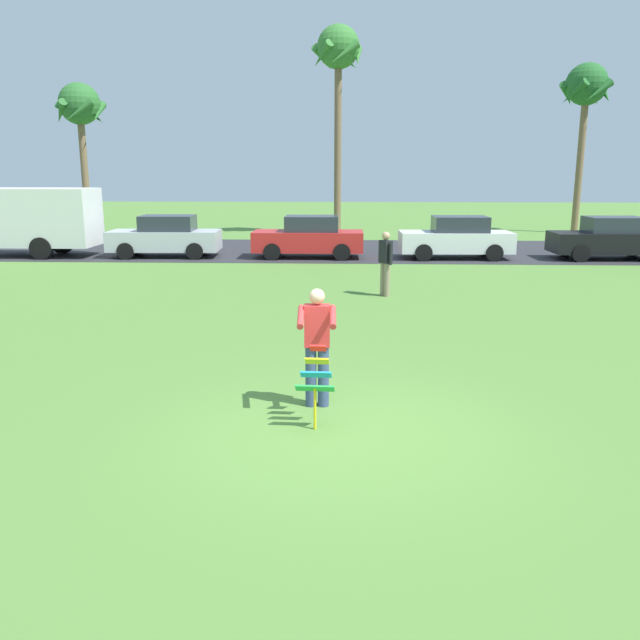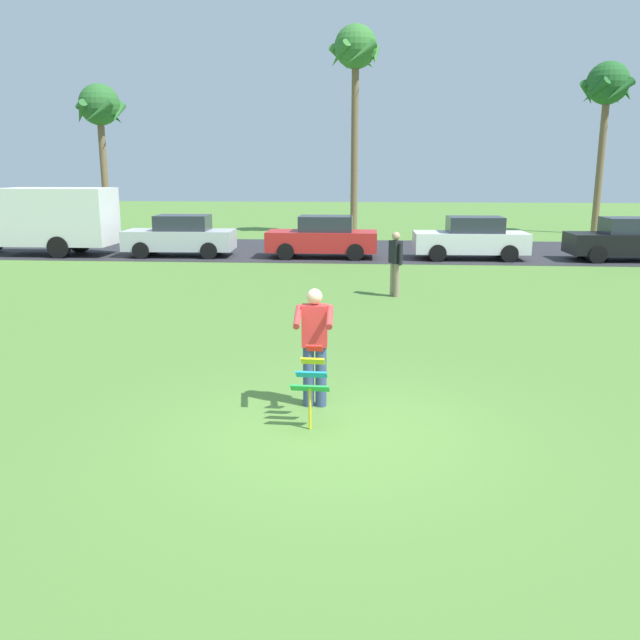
{
  "view_description": "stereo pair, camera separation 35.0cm",
  "coord_description": "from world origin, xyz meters",
  "px_view_note": "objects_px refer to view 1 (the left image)",
  "views": [
    {
      "loc": [
        0.08,
        -8.17,
        3.38
      ],
      "look_at": [
        -0.34,
        1.9,
        1.05
      ],
      "focal_mm": 37.02,
      "sensor_mm": 36.0,
      "label": 1
    },
    {
      "loc": [
        0.43,
        -8.15,
        3.38
      ],
      "look_at": [
        -0.34,
        1.9,
        1.05
      ],
      "focal_mm": 37.02,
      "sensor_mm": 36.0,
      "label": 2
    }
  ],
  "objects_px": {
    "parked_car_red": "(309,238)",
    "palm_tree_right_near": "(338,58)",
    "parked_truck_grey_van": "(20,220)",
    "parked_car_black": "(609,239)",
    "kite_held": "(316,376)",
    "person_kite_flyer": "(317,343)",
    "parked_car_white": "(456,238)",
    "palm_tree_centre_far": "(586,92)",
    "parked_car_silver": "(165,237)",
    "person_walker_near": "(385,262)",
    "palm_tree_left_near": "(80,110)"
  },
  "relations": [
    {
      "from": "parked_car_red",
      "to": "palm_tree_right_near",
      "type": "height_order",
      "value": "palm_tree_right_near"
    },
    {
      "from": "parked_truck_grey_van",
      "to": "parked_car_black",
      "type": "distance_m",
      "value": 22.57
    },
    {
      "from": "kite_held",
      "to": "person_kite_flyer",
      "type": "bearing_deg",
      "value": 91.4
    },
    {
      "from": "person_kite_flyer",
      "to": "parked_car_white",
      "type": "relative_size",
      "value": 0.41
    },
    {
      "from": "kite_held",
      "to": "palm_tree_centre_far",
      "type": "relative_size",
      "value": 0.12
    },
    {
      "from": "person_kite_flyer",
      "to": "parked_car_silver",
      "type": "bearing_deg",
      "value": 112.18
    },
    {
      "from": "parked_car_black",
      "to": "parked_car_red",
      "type": "bearing_deg",
      "value": -180.0
    },
    {
      "from": "kite_held",
      "to": "parked_truck_grey_van",
      "type": "relative_size",
      "value": 0.15
    },
    {
      "from": "parked_car_white",
      "to": "person_walker_near",
      "type": "xyz_separation_m",
      "value": [
        -3.12,
        -7.68,
        0.16
      ]
    },
    {
      "from": "palm_tree_centre_far",
      "to": "person_walker_near",
      "type": "height_order",
      "value": "palm_tree_centre_far"
    },
    {
      "from": "parked_car_black",
      "to": "person_walker_near",
      "type": "bearing_deg",
      "value": -138.99
    },
    {
      "from": "parked_car_white",
      "to": "person_walker_near",
      "type": "height_order",
      "value": "person_walker_near"
    },
    {
      "from": "parked_truck_grey_van",
      "to": "palm_tree_right_near",
      "type": "bearing_deg",
      "value": 37.07
    },
    {
      "from": "parked_car_red",
      "to": "parked_truck_grey_van",
      "type": "bearing_deg",
      "value": 180.0
    },
    {
      "from": "parked_car_white",
      "to": "palm_tree_right_near",
      "type": "bearing_deg",
      "value": 116.9
    },
    {
      "from": "parked_car_white",
      "to": "person_walker_near",
      "type": "bearing_deg",
      "value": -112.08
    },
    {
      "from": "parked_car_red",
      "to": "palm_tree_right_near",
      "type": "relative_size",
      "value": 0.41
    },
    {
      "from": "parked_car_white",
      "to": "palm_tree_centre_far",
      "type": "xyz_separation_m",
      "value": [
        7.95,
        10.56,
        6.38
      ]
    },
    {
      "from": "parked_car_white",
      "to": "person_kite_flyer",
      "type": "bearing_deg",
      "value": -105.68
    },
    {
      "from": "kite_held",
      "to": "parked_car_red",
      "type": "bearing_deg",
      "value": 93.62
    },
    {
      "from": "palm_tree_centre_far",
      "to": "parked_car_silver",
      "type": "bearing_deg",
      "value": -151.1
    },
    {
      "from": "palm_tree_left_near",
      "to": "parked_car_silver",
      "type": "bearing_deg",
      "value": -54.82
    },
    {
      "from": "parked_truck_grey_van",
      "to": "parked_car_silver",
      "type": "height_order",
      "value": "parked_truck_grey_van"
    },
    {
      "from": "palm_tree_left_near",
      "to": "person_walker_near",
      "type": "bearing_deg",
      "value": -49.38
    },
    {
      "from": "parked_car_white",
      "to": "palm_tree_left_near",
      "type": "relative_size",
      "value": 0.56
    },
    {
      "from": "parked_truck_grey_van",
      "to": "parked_car_red",
      "type": "height_order",
      "value": "parked_truck_grey_van"
    },
    {
      "from": "parked_car_black",
      "to": "parked_car_silver",
      "type": "bearing_deg",
      "value": 180.0
    },
    {
      "from": "person_walker_near",
      "to": "kite_held",
      "type": "bearing_deg",
      "value": -98.75
    },
    {
      "from": "person_kite_flyer",
      "to": "parked_car_red",
      "type": "distance_m",
      "value": 16.27
    },
    {
      "from": "person_kite_flyer",
      "to": "palm_tree_centre_far",
      "type": "distance_m",
      "value": 30.21
    },
    {
      "from": "parked_truck_grey_van",
      "to": "palm_tree_right_near",
      "type": "xyz_separation_m",
      "value": [
        12.18,
        9.2,
        7.25
      ]
    },
    {
      "from": "parked_car_black",
      "to": "parked_truck_grey_van",
      "type": "bearing_deg",
      "value": -180.0
    },
    {
      "from": "parked_car_black",
      "to": "palm_tree_right_near",
      "type": "distance_m",
      "value": 15.96
    },
    {
      "from": "parked_car_silver",
      "to": "parked_car_black",
      "type": "distance_m",
      "value": 16.89
    },
    {
      "from": "palm_tree_left_near",
      "to": "person_walker_near",
      "type": "xyz_separation_m",
      "value": [
        14.84,
        -17.3,
        -5.36
      ]
    },
    {
      "from": "parked_car_silver",
      "to": "person_walker_near",
      "type": "bearing_deg",
      "value": -43.64
    },
    {
      "from": "parked_car_silver",
      "to": "palm_tree_right_near",
      "type": "distance_m",
      "value": 13.75
    },
    {
      "from": "person_walker_near",
      "to": "parked_car_red",
      "type": "bearing_deg",
      "value": 107.99
    },
    {
      "from": "kite_held",
      "to": "parked_car_white",
      "type": "relative_size",
      "value": 0.25
    },
    {
      "from": "palm_tree_right_near",
      "to": "parked_car_silver",
      "type": "bearing_deg",
      "value": -125.28
    },
    {
      "from": "palm_tree_left_near",
      "to": "kite_held",
      "type": "bearing_deg",
      "value": -63.2
    },
    {
      "from": "palm_tree_right_near",
      "to": "palm_tree_centre_far",
      "type": "distance_m",
      "value": 12.77
    },
    {
      "from": "kite_held",
      "to": "palm_tree_left_near",
      "type": "distance_m",
      "value": 30.27
    },
    {
      "from": "person_kite_flyer",
      "to": "parked_car_white",
      "type": "xyz_separation_m",
      "value": [
        4.56,
        16.23,
        -0.18
      ]
    },
    {
      "from": "person_walker_near",
      "to": "palm_tree_right_near",
      "type": "bearing_deg",
      "value": 95.25
    },
    {
      "from": "parked_truck_grey_van",
      "to": "palm_tree_centre_far",
      "type": "relative_size",
      "value": 0.78
    },
    {
      "from": "parked_car_red",
      "to": "parked_car_black",
      "type": "relative_size",
      "value": 0.99
    },
    {
      "from": "person_kite_flyer",
      "to": "kite_held",
      "type": "xyz_separation_m",
      "value": [
        0.02,
        -0.7,
        -0.27
      ]
    },
    {
      "from": "parked_truck_grey_van",
      "to": "palm_tree_left_near",
      "type": "height_order",
      "value": "palm_tree_left_near"
    },
    {
      "from": "parked_car_white",
      "to": "palm_tree_centre_far",
      "type": "relative_size",
      "value": 0.49
    }
  ]
}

